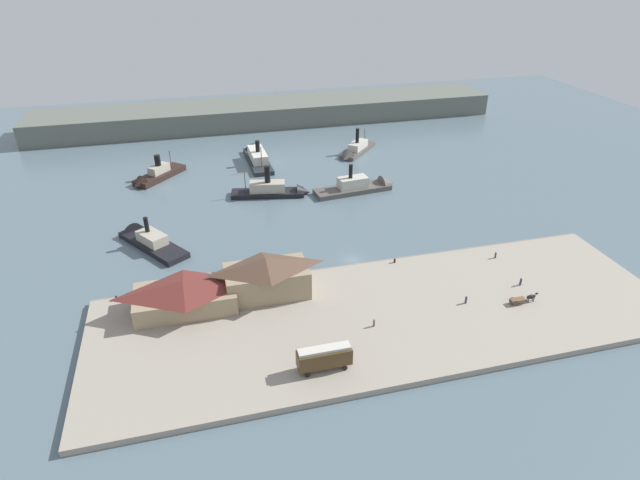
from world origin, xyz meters
name	(u,v)px	position (x,y,z in m)	size (l,w,h in m)	color
ground_plane	(352,260)	(0.00, 0.00, 0.00)	(320.00, 320.00, 0.00)	slate
quay_promenade	(388,315)	(0.00, -22.00, 0.60)	(110.00, 36.00, 1.20)	#9E9384
seawall_edge	(357,266)	(0.00, -3.60, 0.50)	(110.00, 0.80, 1.00)	gray
ferry_shed_west_terminal	(185,294)	(-36.74, -10.79, 4.36)	(19.15, 10.42, 6.22)	#998466
ferry_shed_east_terminal	(267,276)	(-20.95, -9.92, 5.38)	(16.55, 9.04, 8.24)	#998466
street_tram	(324,357)	(-15.47, -33.34, 3.72)	(8.95, 2.76, 4.31)	#4C381E
horse_cart	(523,299)	(26.53, -25.49, 2.13)	(5.79, 1.36, 1.87)	brown
pedestrian_at_waters_edge	(374,323)	(-3.87, -25.04, 1.94)	(0.40, 0.40, 1.62)	#6B5B4C
pedestrian_walking_east	(466,300)	(15.79, -22.81, 1.97)	(0.42, 0.42, 1.70)	#33384C
pedestrian_standing_center	(496,255)	(30.40, -9.11, 1.90)	(0.38, 0.38, 1.54)	#33384C
pedestrian_near_east_shed	(521,282)	(29.64, -19.96, 2.00)	(0.43, 0.43, 1.76)	#33384C
mooring_post_west	(395,261)	(7.97, -5.33, 1.65)	(0.44, 0.44, 0.90)	black
mooring_post_center_east	(116,298)	(-49.95, -4.80, 1.65)	(0.44, 0.44, 0.90)	black
ferry_approaching_east	(363,186)	(14.60, 36.09, 1.31)	(24.87, 8.59, 10.46)	#514C47
ferry_near_quay	(155,176)	(-43.82, 58.80, 1.35)	(16.75, 17.61, 8.84)	black
ferry_approaching_west	(355,151)	(21.62, 65.51, 1.25)	(17.43, 18.35, 10.20)	#514C47
ferry_moored_west	(256,156)	(-11.56, 68.45, 1.47)	(6.74, 25.91, 10.04)	#23282D
ferry_outer_harbor	(276,190)	(-10.21, 38.99, 1.48)	(22.80, 9.09, 10.53)	black
ferry_departing_north	(145,239)	(-45.33, 19.71, 1.12)	(17.32, 21.92, 9.23)	black
far_headland	(269,112)	(0.00, 110.00, 4.00)	(180.00, 24.00, 8.00)	#60665B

